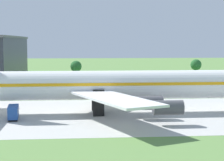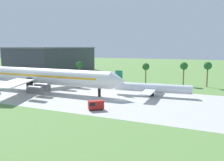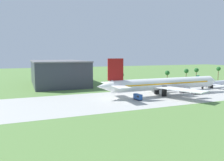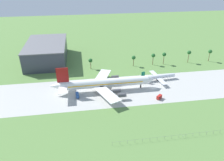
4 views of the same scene
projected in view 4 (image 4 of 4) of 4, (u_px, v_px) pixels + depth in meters
The scene contains 10 objects.
ground_plane at pixel (153, 88), 165.48m from camera, with size 600.00×600.00×0.00m, color #5B8442.
taxiway_strip at pixel (153, 88), 165.47m from camera, with size 320.00×44.00×0.02m.
jet_airliner at pixel (104, 83), 158.71m from camera, with size 76.82×52.91×20.31m.
regional_aircraft at pixel (158, 77), 174.94m from camera, with size 28.85×26.06×9.08m.
baggage_tug at pixel (77, 95), 152.51m from camera, with size 2.46×5.32×2.93m.
fuel_truck at pixel (159, 97), 150.54m from camera, with size 4.64×4.35×2.74m.
perimeter_fence at pixel (186, 135), 116.58m from camera, with size 80.10×0.10×2.10m.
no_stopping_sign at pixel (183, 136), 116.25m from camera, with size 0.44×0.08×1.68m.
terminal_building at pixel (47, 52), 209.83m from camera, with size 36.72×61.20×17.94m.
palm_tree_row at pixel (158, 55), 200.92m from camera, with size 117.75×3.60×12.00m.
Camera 4 is at (-53.20, -137.80, 80.95)m, focal length 35.00 mm.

